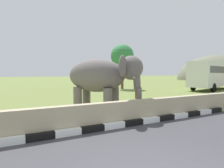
{
  "coord_description": "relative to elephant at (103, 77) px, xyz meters",
  "views": [
    {
      "loc": [
        -2.58,
        -2.76,
        2.17
      ],
      "look_at": [
        2.07,
        5.78,
        1.6
      ],
      "focal_mm": 30.88,
      "sensor_mm": 36.0,
      "label": 1
    }
  ],
  "objects": [
    {
      "name": "striped_curb",
      "position": [
        -2.05,
        -2.44,
        -1.85
      ],
      "size": [
        16.2,
        0.2,
        0.24
      ],
      "color": "white",
      "rests_on": "ground_plane"
    },
    {
      "name": "barrier_parapet",
      "position": [
        0.3,
        -2.14,
        -1.47
      ],
      "size": [
        28.0,
        0.36,
        1.0
      ],
      "primitive_type": "cube",
      "color": "tan",
      "rests_on": "ground_plane"
    },
    {
      "name": "elephant",
      "position": [
        0.0,
        0.0,
        0.0
      ],
      "size": [
        3.71,
        3.92,
        2.99
      ],
      "color": "slate",
      "rests_on": "ground_plane"
    },
    {
      "name": "person_handler",
      "position": [
        1.76,
        -0.65,
        -1.04
      ],
      "size": [
        0.56,
        0.51,
        1.66
      ],
      "color": "navy",
      "rests_on": "ground_plane"
    },
    {
      "name": "bus_white",
      "position": [
        18.93,
        6.63,
        0.11
      ],
      "size": [
        10.16,
        4.9,
        3.5
      ],
      "color": "silver",
      "rests_on": "ground_plane"
    },
    {
      "name": "tree_distant",
      "position": [
        9.21,
        13.08,
        2.41
      ],
      "size": [
        3.06,
        3.06,
        5.95
      ],
      "color": "brown",
      "rests_on": "ground_plane"
    },
    {
      "name": "hill_east",
      "position": [
        53.3,
        28.71,
        -1.97
      ],
      "size": [
        25.77,
        20.61,
        15.32
      ],
      "color": "#6B6D59",
      "rests_on": "ground_plane"
    }
  ]
}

